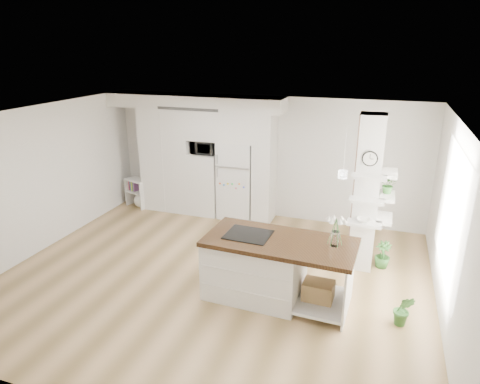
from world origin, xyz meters
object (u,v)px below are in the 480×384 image
object	(u,v)px
kitchen_island	(263,266)
floor_plant_a	(403,310)
refrigerator	(237,180)
bookshelf	(139,195)

from	to	relation	value
kitchen_island	floor_plant_a	bearing A→B (deg)	-0.09
refrigerator	kitchen_island	xyz separation A→B (m)	(1.45, -2.96, -0.36)
refrigerator	bookshelf	distance (m)	2.52
kitchen_island	bookshelf	world-z (taller)	kitchen_island
refrigerator	kitchen_island	size ratio (longest dim) A/B	0.77
refrigerator	kitchen_island	bearing A→B (deg)	-63.83
bookshelf	floor_plant_a	xyz separation A→B (m)	(5.97, -2.85, -0.05)
bookshelf	floor_plant_a	distance (m)	6.61
refrigerator	floor_plant_a	size ratio (longest dim) A/B	3.54
kitchen_island	bookshelf	bearing A→B (deg)	147.02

